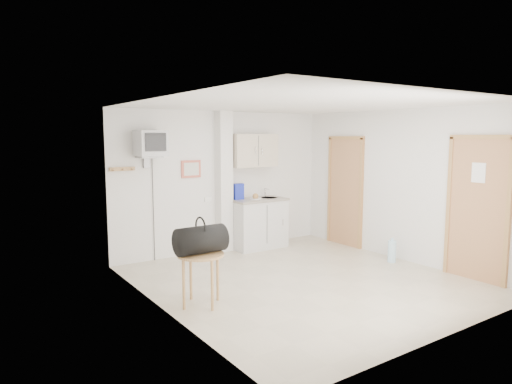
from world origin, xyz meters
TOP-DOWN VIEW (x-y plane):
  - ground at (0.00, 0.00)m, footprint 4.50×4.50m
  - room_envelope at (0.24, 0.09)m, footprint 4.24×4.54m
  - kitchenette at (0.57, 2.00)m, footprint 1.03×0.58m
  - crt_television at (-1.45, 2.02)m, footprint 0.44×0.45m
  - round_table at (-1.65, -0.02)m, footprint 0.57×0.57m
  - duffel_bag at (-1.65, -0.02)m, footprint 0.61×0.34m
  - water_bottle at (1.83, -0.08)m, footprint 0.13×0.13m

SIDE VIEW (x-z plane):
  - ground at x=0.00m, z-range 0.00..0.00m
  - water_bottle at x=1.83m, z-range -0.02..0.38m
  - round_table at x=-1.65m, z-range 0.23..0.87m
  - kitchenette at x=0.57m, z-range -0.25..1.85m
  - duffel_bag at x=-1.65m, z-range 0.59..1.04m
  - room_envelope at x=0.24m, z-range 0.26..2.81m
  - crt_television at x=-1.45m, z-range 0.86..3.01m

